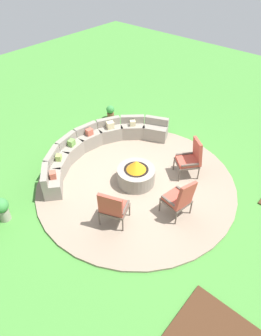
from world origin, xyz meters
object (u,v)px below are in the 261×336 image
(lounge_chair_front_left, at_px, (113,207))
(lounge_chair_front_right, at_px, (180,198))
(curved_stone_bench, at_px, (98,145))
(potted_plant_1, at_px, (110,112))
(potted_plant_2, at_px, (2,208))
(lounge_chair_back_left, at_px, (191,158))
(fire_pit, at_px, (136,174))

(lounge_chair_front_left, distance_m, lounge_chair_front_right, 1.58)
(curved_stone_bench, xyz_separation_m, lounge_chair_front_right, (-0.47, -3.27, 0.27))
(potted_plant_1, relative_size, potted_plant_2, 0.77)
(curved_stone_bench, height_order, potted_plant_2, curved_stone_bench)
(lounge_chair_front_left, bearing_deg, lounge_chair_front_right, 27.88)
(lounge_chair_front_right, xyz_separation_m, lounge_chair_back_left, (1.47, 0.61, 0.01))
(potted_plant_1, height_order, potted_plant_2, potted_plant_2)
(lounge_chair_front_left, relative_size, potted_plant_1, 2.08)
(fire_pit, height_order, lounge_chair_front_right, lounge_chair_front_right)
(fire_pit, xyz_separation_m, lounge_chair_front_right, (-0.22, -1.52, 0.27))
(fire_pit, height_order, lounge_chair_front_left, lounge_chair_front_left)
(curved_stone_bench, height_order, lounge_chair_front_right, lounge_chair_front_right)
(lounge_chair_front_right, distance_m, potted_plant_1, 5.04)
(lounge_chair_front_left, height_order, potted_plant_1, lounge_chair_front_left)
(lounge_chair_front_right, height_order, potted_plant_1, lounge_chair_front_right)
(lounge_chair_front_left, xyz_separation_m, lounge_chair_front_right, (1.22, -1.01, 0.01))
(fire_pit, distance_m, lounge_chair_front_left, 1.55)
(fire_pit, relative_size, potted_plant_2, 1.55)
(fire_pit, xyz_separation_m, potted_plant_1, (2.06, 2.95, -0.08))
(curved_stone_bench, xyz_separation_m, potted_plant_2, (-3.30, -0.15, 0.03))
(fire_pit, relative_size, lounge_chair_front_right, 0.91)
(curved_stone_bench, relative_size, potted_plant_1, 8.86)
(lounge_chair_front_right, bearing_deg, lounge_chair_back_left, 31.84)
(lounge_chair_front_left, bearing_deg, potted_plant_2, -165.14)
(potted_plant_1, xyz_separation_m, potted_plant_2, (-5.12, -1.35, 0.11))
(curved_stone_bench, relative_size, lounge_chair_front_right, 3.99)
(fire_pit, relative_size, lounge_chair_back_left, 0.90)
(lounge_chair_back_left, distance_m, potted_plant_2, 4.98)
(fire_pit, relative_size, curved_stone_bench, 0.23)
(fire_pit, distance_m, curved_stone_bench, 1.76)
(lounge_chair_front_right, xyz_separation_m, potted_plant_2, (-2.83, 3.12, -0.24))
(lounge_chair_back_left, bearing_deg, curved_stone_bench, 59.80)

